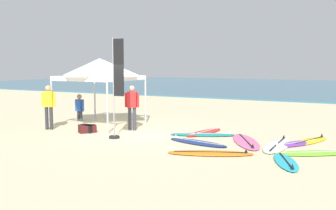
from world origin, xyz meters
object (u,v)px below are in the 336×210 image
(person_red, at_px, (132,105))
(gear_bag_near_tent, at_px, (88,129))
(surfboard_cyan, at_px, (286,162))
(surfboard_navy, at_px, (197,142))
(surfboard_lime, at_px, (313,153))
(surfboard_white, at_px, (277,145))
(surfboard_purple, at_px, (296,143))
(person_blue, at_px, (80,106))
(canopy_tent, at_px, (100,67))
(person_yellow, at_px, (48,104))
(surfboard_red, at_px, (204,132))
(surfboard_yellow, at_px, (310,141))
(banner_flag, at_px, (116,92))
(gear_bag_by_pole, at_px, (87,128))
(surfboard_teal, at_px, (203,134))
(surfboard_pink, at_px, (246,141))
(surfboard_orange, at_px, (211,153))

(person_red, distance_m, gear_bag_near_tent, 1.88)
(surfboard_cyan, bearing_deg, surfboard_navy, 157.77)
(surfboard_navy, bearing_deg, surfboard_lime, 2.03)
(surfboard_white, relative_size, person_red, 1.47)
(surfboard_purple, relative_size, person_blue, 1.69)
(canopy_tent, relative_size, person_red, 1.64)
(surfboard_lime, xyz_separation_m, surfboard_white, (-1.10, 0.63, -0.00))
(person_blue, bearing_deg, person_red, -15.04)
(surfboard_white, height_order, person_blue, person_blue)
(person_yellow, bearing_deg, surfboard_red, 19.48)
(surfboard_yellow, distance_m, banner_flag, 6.54)
(surfboard_yellow, bearing_deg, surfboard_white, -125.68)
(surfboard_purple, distance_m, gear_bag_by_pole, 7.37)
(banner_flag, bearing_deg, surfboard_teal, 37.65)
(surfboard_white, distance_m, gear_bag_by_pole, 6.82)
(person_red, xyz_separation_m, banner_flag, (0.42, -1.60, 0.59))
(surfboard_purple, xyz_separation_m, person_yellow, (-8.94, -1.48, 0.95))
(surfboard_lime, bearing_deg, surfboard_red, 157.21)
(surfboard_cyan, xyz_separation_m, surfboard_yellow, (0.21, 3.08, -0.00))
(surfboard_red, height_order, gear_bag_by_pole, gear_bag_by_pole)
(surfboard_yellow, distance_m, person_red, 6.43)
(surfboard_lime, height_order, surfboard_red, same)
(surfboard_yellow, bearing_deg, gear_bag_by_pole, -165.91)
(surfboard_red, bearing_deg, surfboard_yellow, 1.59)
(surfboard_pink, bearing_deg, banner_flag, -161.58)
(surfboard_teal, bearing_deg, surfboard_pink, -16.27)
(banner_flag, height_order, gear_bag_by_pole, banner_flag)
(canopy_tent, height_order, surfboard_navy, canopy_tent)
(surfboard_lime, relative_size, surfboard_purple, 1.06)
(canopy_tent, relative_size, surfboard_teal, 1.18)
(canopy_tent, relative_size, surfboard_white, 1.12)
(surfboard_cyan, bearing_deg, person_yellow, 173.83)
(surfboard_cyan, distance_m, gear_bag_near_tent, 7.37)
(surfboard_pink, bearing_deg, surfboard_white, -5.03)
(surfboard_orange, relative_size, surfboard_pink, 0.94)
(surfboard_lime, xyz_separation_m, person_yellow, (-9.57, -0.35, 0.95))
(surfboard_cyan, distance_m, banner_flag, 5.93)
(surfboard_teal, relative_size, person_red, 1.39)
(surfboard_orange, bearing_deg, gear_bag_near_tent, 168.29)
(canopy_tent, distance_m, surfboard_white, 7.63)
(surfboard_pink, distance_m, person_red, 4.59)
(person_red, relative_size, banner_flag, 0.50)
(banner_flag, bearing_deg, surfboard_cyan, -6.92)
(surfboard_red, distance_m, surfboard_white, 3.00)
(surfboard_red, distance_m, surfboard_navy, 1.83)
(banner_flag, bearing_deg, surfboard_red, 45.22)
(canopy_tent, distance_m, surfboard_teal, 5.11)
(surfboard_orange, height_order, person_blue, person_blue)
(canopy_tent, distance_m, banner_flag, 2.99)
(canopy_tent, distance_m, surfboard_yellow, 8.39)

